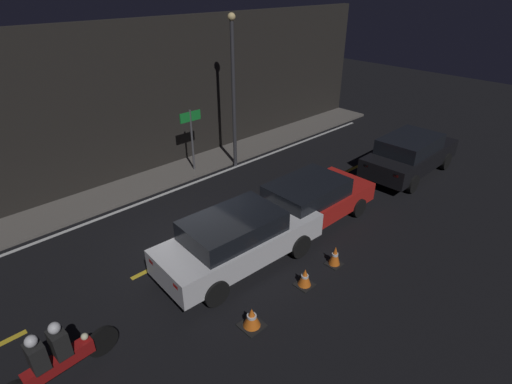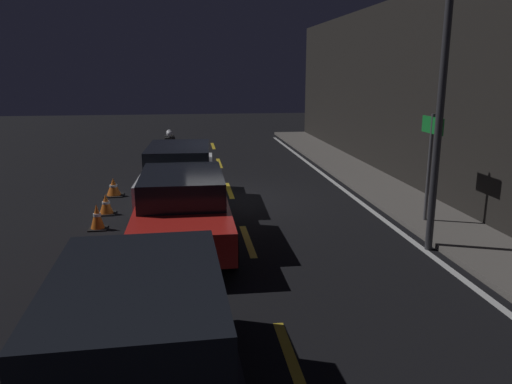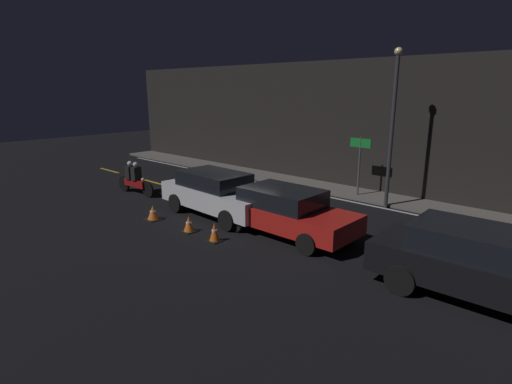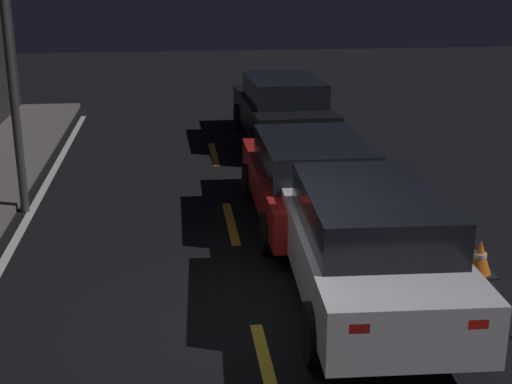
% 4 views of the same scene
% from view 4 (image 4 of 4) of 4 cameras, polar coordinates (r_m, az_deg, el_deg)
% --- Properties ---
extents(ground_plane, '(56.00, 56.00, 0.00)m').
position_cam_4_polar(ground_plane, '(8.54, -0.00, -10.59)').
color(ground_plane, black).
extents(lane_dash_c, '(2.00, 0.14, 0.01)m').
position_cam_4_polar(lane_dash_c, '(7.68, 0.91, -14.09)').
color(lane_dash_c, gold).
rests_on(lane_dash_c, ground).
extents(lane_dash_d, '(2.00, 0.14, 0.01)m').
position_cam_4_polar(lane_dash_d, '(11.72, -2.03, -2.48)').
color(lane_dash_d, gold).
rests_on(lane_dash_d, ground).
extents(lane_dash_e, '(2.00, 0.14, 0.01)m').
position_cam_4_polar(lane_dash_e, '(16.01, -3.39, 3.06)').
color(lane_dash_e, gold).
rests_on(lane_dash_e, ground).
extents(sedan_white, '(4.62, 2.02, 1.54)m').
position_cam_4_polar(sedan_white, '(8.84, 8.81, -3.91)').
color(sedan_white, silver).
rests_on(sedan_white, ground).
extents(taxi_red, '(4.38, 1.96, 1.43)m').
position_cam_4_polar(taxi_red, '(11.59, 4.41, 1.17)').
color(taxi_red, red).
rests_on(taxi_red, ground).
extents(van_black, '(4.59, 2.02, 1.56)m').
position_cam_4_polar(van_black, '(16.91, 2.12, 6.76)').
color(van_black, black).
rests_on(van_black, ground).
extents(traffic_cone_mid, '(0.43, 0.43, 0.50)m').
position_cam_4_polar(traffic_cone_mid, '(10.19, 17.46, -5.06)').
color(traffic_cone_mid, black).
rests_on(traffic_cone_mid, ground).
extents(traffic_cone_far, '(0.39, 0.39, 0.58)m').
position_cam_4_polar(traffic_cone_far, '(11.21, 15.05, -2.54)').
color(traffic_cone_far, black).
rests_on(traffic_cone_far, ground).
extents(street_lamp, '(0.28, 0.28, 5.76)m').
position_cam_4_polar(street_lamp, '(12.25, -19.42, 12.95)').
color(street_lamp, '#333338').
rests_on(street_lamp, ground).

